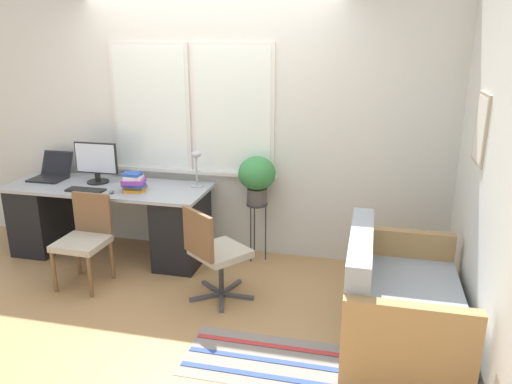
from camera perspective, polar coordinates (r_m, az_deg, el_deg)
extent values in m
plane|color=tan|center=(4.72, -7.57, -9.93)|extent=(14.00, 14.00, 0.00)
cube|color=silver|center=(5.01, -4.94, 8.11)|extent=(9.00, 0.06, 2.70)
cube|color=silver|center=(5.20, -11.91, 9.33)|extent=(0.83, 0.02, 1.29)
cube|color=white|center=(5.19, -11.95, 9.32)|extent=(0.76, 0.01, 1.22)
cube|color=silver|center=(4.90, -2.69, 9.21)|extent=(0.83, 0.02, 1.29)
cube|color=white|center=(4.89, -2.72, 9.19)|extent=(0.76, 0.01, 1.22)
cube|color=silver|center=(5.16, -7.15, 2.39)|extent=(1.74, 0.11, 0.04)
cube|color=silver|center=(4.06, 24.43, 4.39)|extent=(0.06, 9.00, 2.70)
cube|color=tan|center=(3.96, 24.35, 6.57)|extent=(0.02, 0.36, 0.51)
cube|color=silver|center=(3.96, 24.24, 6.58)|extent=(0.01, 0.31, 0.46)
cube|color=#9EA3A8|center=(5.16, -16.66, 0.52)|extent=(2.03, 0.72, 0.03)
cube|color=black|center=(5.69, -23.14, -2.53)|extent=(0.40, 0.64, 0.70)
cube|color=black|center=(4.95, -8.45, -4.16)|extent=(0.40, 0.64, 0.70)
cube|color=black|center=(5.57, -22.70, 1.37)|extent=(0.34, 0.26, 0.02)
cube|color=black|center=(5.68, -21.78, 3.10)|extent=(0.34, 0.12, 0.24)
cube|color=black|center=(5.67, -21.81, 3.12)|extent=(0.31, 0.10, 0.21)
cylinder|color=black|center=(5.29, -17.60, 1.13)|extent=(0.22, 0.22, 0.02)
cylinder|color=black|center=(5.28, -17.65, 1.70)|extent=(0.05, 0.05, 0.09)
cube|color=black|center=(5.24, -17.82, 3.72)|extent=(0.45, 0.02, 0.31)
cube|color=silver|center=(5.23, -17.89, 3.69)|extent=(0.43, 0.01, 0.29)
cube|color=black|center=(5.04, -18.90, 0.21)|extent=(0.37, 0.14, 0.02)
ellipsoid|color=slate|center=(4.89, -16.18, 0.04)|extent=(0.04, 0.07, 0.04)
cylinder|color=#ADADB2|center=(4.95, -6.74, 0.70)|extent=(0.12, 0.12, 0.01)
cylinder|color=#ADADB2|center=(4.91, -6.80, 2.41)|extent=(0.02, 0.02, 0.29)
ellipsoid|color=#ADADB2|center=(4.87, -6.87, 4.30)|extent=(0.10, 0.10, 0.07)
cube|color=orange|center=(4.90, -13.67, 0.22)|extent=(0.21, 0.18, 0.02)
cube|color=olive|center=(4.91, -13.66, 0.54)|extent=(0.21, 0.13, 0.02)
cube|color=#2851B2|center=(4.89, -13.82, 0.80)|extent=(0.22, 0.15, 0.03)
cube|color=purple|center=(4.87, -13.80, 1.19)|extent=(0.23, 0.20, 0.04)
cube|color=white|center=(4.87, -13.84, 1.66)|extent=(0.19, 0.18, 0.04)
cube|color=#2851B2|center=(4.86, -13.96, 1.99)|extent=(0.17, 0.14, 0.03)
cylinder|color=brown|center=(4.74, -22.10, -8.34)|extent=(0.04, 0.04, 0.40)
cylinder|color=brown|center=(4.54, -18.46, -9.06)|extent=(0.04, 0.04, 0.40)
cylinder|color=brown|center=(4.99, -19.68, -6.71)|extent=(0.04, 0.04, 0.40)
cylinder|color=brown|center=(4.81, -16.15, -7.31)|extent=(0.04, 0.04, 0.40)
cube|color=#B2A893|center=(4.68, -19.34, -5.57)|extent=(0.42, 0.40, 0.06)
cube|color=brown|center=(4.77, -18.21, -2.26)|extent=(0.37, 0.04, 0.37)
cube|color=#47474C|center=(4.53, -5.04, -10.86)|extent=(0.25, 0.20, 0.03)
cube|color=#47474C|center=(4.39, -5.77, -11.86)|extent=(0.26, 0.19, 0.03)
cube|color=#47474C|center=(4.30, -3.96, -12.49)|extent=(0.12, 0.29, 0.03)
cube|color=#47474C|center=(4.39, -2.13, -11.80)|extent=(0.29, 0.04, 0.03)
cube|color=#47474C|center=(4.53, -2.86, -10.83)|extent=(0.13, 0.28, 0.03)
cylinder|color=#333338|center=(4.34, -4.01, -9.35)|extent=(0.04, 0.04, 0.35)
cube|color=#B2A893|center=(4.25, -4.06, -6.87)|extent=(0.58, 0.58, 0.06)
cube|color=brown|center=(4.05, -6.63, -4.80)|extent=(0.33, 0.26, 0.38)
cube|color=#9EA8B2|center=(3.88, 16.35, -13.42)|extent=(0.81, 1.12, 0.42)
cube|color=#9EA8B2|center=(3.68, 11.80, -7.58)|extent=(0.16, 1.12, 0.40)
cube|color=#A87F4C|center=(3.32, 16.95, -17.06)|extent=(0.81, 0.09, 0.64)
cube|color=#A87F4C|center=(4.37, 16.16, -8.16)|extent=(0.81, 0.09, 0.64)
cylinder|color=#333338|center=(4.88, 0.11, -1.39)|extent=(0.21, 0.21, 0.02)
cylinder|color=#333338|center=(4.96, 1.10, -4.72)|extent=(0.01, 0.01, 0.57)
cylinder|color=#333338|center=(5.06, -0.18, -4.27)|extent=(0.01, 0.01, 0.57)
cylinder|color=#333338|center=(4.92, -0.61, -4.91)|extent=(0.01, 0.01, 0.57)
cylinder|color=#514C47|center=(4.85, 0.11, -0.44)|extent=(0.20, 0.20, 0.15)
ellipsoid|color=#388442|center=(4.78, 0.11, 2.16)|extent=(0.36, 0.36, 0.32)
cube|color=gray|center=(3.65, 2.27, -18.79)|extent=(1.28, 0.60, 0.01)
cube|color=#334C99|center=(3.51, 1.69, -20.35)|extent=(1.26, 0.05, 0.00)
cube|color=#334C99|center=(3.65, 2.27, -18.74)|extent=(1.26, 0.05, 0.00)
cube|color=#C63838|center=(3.78, 2.80, -17.25)|extent=(1.26, 0.05, 0.00)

